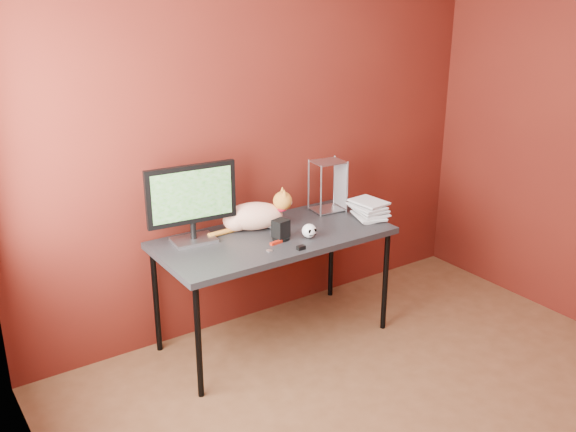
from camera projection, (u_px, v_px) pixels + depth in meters
room at (468, 177)px, 2.84m from camera, size 3.52×3.52×2.61m
desk at (274, 242)px, 4.08m from camera, size 1.50×0.70×0.75m
monitor at (192, 200)px, 3.87m from camera, size 0.57×0.20×0.49m
cat at (254, 216)px, 4.13m from camera, size 0.56×0.33×0.27m
skull_mug at (309, 231)px, 4.00m from camera, size 0.09×0.09×0.09m
speaker at (281, 230)px, 3.98m from camera, size 0.11×0.11×0.13m
book_stack at (360, 130)px, 4.14m from camera, size 0.25×0.29×1.22m
wire_rack at (328, 186)px, 4.44m from camera, size 0.23×0.19×0.36m
pocket_knife at (276, 243)px, 3.92m from camera, size 0.09×0.03×0.02m
black_gadget at (301, 248)px, 3.84m from camera, size 0.05×0.03×0.02m
washer at (270, 251)px, 3.82m from camera, size 0.04×0.04×0.00m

